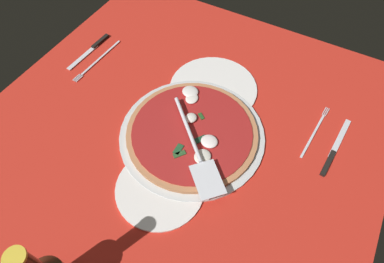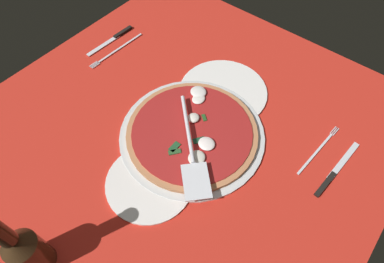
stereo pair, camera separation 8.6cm
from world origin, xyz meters
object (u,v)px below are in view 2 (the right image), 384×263
(place_setting_far, at_px, (326,162))
(beer_bottle, at_px, (24,249))
(pizza_server, at_px, (191,150))
(dinner_plate_left, at_px, (223,92))
(place_setting_near, at_px, (115,45))
(dinner_plate_right, at_px, (150,183))
(pizza, at_px, (192,132))

(place_setting_far, distance_m, beer_bottle, 0.70)
(pizza_server, xyz_separation_m, place_setting_far, (-0.20, 0.27, -0.04))
(dinner_plate_left, bearing_deg, pizza_server, 16.49)
(place_setting_near, bearing_deg, dinner_plate_right, 58.30)
(pizza_server, height_order, place_setting_far, pizza_server)
(dinner_plate_right, bearing_deg, pizza, -177.22)
(dinner_plate_left, height_order, dinner_plate_right, same)
(pizza, height_order, place_setting_far, pizza)
(dinner_plate_right, bearing_deg, dinner_plate_left, -174.38)
(place_setting_far, bearing_deg, place_setting_near, 96.50)
(pizza_server, relative_size, place_setting_near, 1.12)
(pizza_server, distance_m, place_setting_far, 0.34)
(dinner_plate_right, relative_size, place_setting_far, 0.98)
(dinner_plate_right, xyz_separation_m, beer_bottle, (0.27, -0.05, 0.08))
(dinner_plate_right, distance_m, beer_bottle, 0.29)
(dinner_plate_left, xyz_separation_m, place_setting_near, (0.05, -0.40, -0.00))
(place_setting_far, xyz_separation_m, beer_bottle, (0.59, -0.36, 0.08))
(place_setting_near, xyz_separation_m, beer_bottle, (0.57, 0.37, 0.08))
(place_setting_near, distance_m, place_setting_far, 0.73)
(place_setting_far, bearing_deg, pizza, 119.48)
(dinner_plate_right, relative_size, pizza_server, 0.87)
(pizza, distance_m, place_setting_far, 0.35)
(dinner_plate_left, height_order, place_setting_near, place_setting_near)
(dinner_plate_left, height_order, beer_bottle, beer_bottle)
(dinner_plate_right, distance_m, place_setting_near, 0.52)
(dinner_plate_right, height_order, beer_bottle, beer_bottle)
(place_setting_near, height_order, place_setting_far, same)
(pizza, bearing_deg, place_setting_near, -105.87)
(dinner_plate_left, distance_m, place_setting_near, 0.40)
(dinner_plate_right, distance_m, place_setting_far, 0.44)
(dinner_plate_left, height_order, place_setting_far, place_setting_far)
(beer_bottle, bearing_deg, pizza_server, 167.21)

